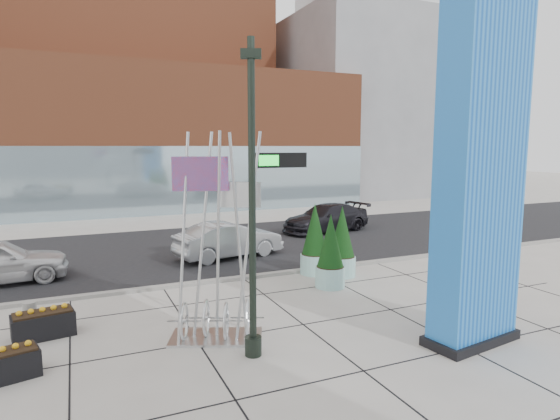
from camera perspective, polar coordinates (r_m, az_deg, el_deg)
name	(u,v)px	position (r m, az deg, el deg)	size (l,w,h in m)	color
ground	(257,318)	(14.02, -2.79, -13.02)	(160.00, 160.00, 0.00)	#9E9991
street_asphalt	(183,249)	(23.27, -11.71, -4.72)	(80.00, 12.00, 0.02)	black
curb_edge	(218,280)	(17.60, -7.53, -8.51)	(80.00, 0.30, 0.12)	gray
tower_podium	(148,140)	(39.66, -15.77, 8.22)	(34.00, 10.00, 11.00)	brown
tower_glass_front	(160,181)	(35.00, -14.46, 3.45)	(34.00, 0.60, 5.00)	#8CA5B2
building_grey_parking	(372,110)	(53.99, 11.11, 11.88)	(20.00, 18.00, 18.00)	slate
blue_pylon	(479,182)	(12.45, 23.15, 3.12)	(2.68, 1.48, 8.48)	#0C4AB7
lamp_post	(252,232)	(10.84, -3.39, -2.65)	(0.50, 0.40, 7.36)	black
public_art_sculpture	(216,286)	(12.28, -7.79, -9.17)	(2.63, 2.00, 5.37)	silver
concrete_bollard	(30,314)	(15.02, -28.17, -11.11)	(0.36, 0.36, 0.70)	gray
overhead_street_sign	(274,171)	(17.46, -0.75, 4.80)	(2.23, 0.25, 4.74)	black
round_planter_east	(342,243)	(18.13, 7.54, -4.02)	(1.09, 1.09, 2.73)	#9BD1CB
round_planter_mid	(330,253)	(16.66, 6.16, -5.21)	(1.05, 1.05, 2.63)	#9BD1CB
round_planter_west	(315,241)	(18.34, 4.25, -3.75)	(1.11, 1.11, 2.78)	#9BD1CB
box_planter_north	(43,323)	(14.05, -26.90, -12.19)	(1.60, 0.99, 0.82)	black
box_planter_south	(4,364)	(12.08, -30.63, -15.87)	(1.50, 1.00, 0.75)	black
car_silver_mid	(229,240)	(21.13, -6.25, -3.67)	(1.70, 4.86, 1.60)	#A6A8AD
car_dark_east	(326,218)	(27.54, 5.64, -0.99)	(2.25, 5.53, 1.60)	black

